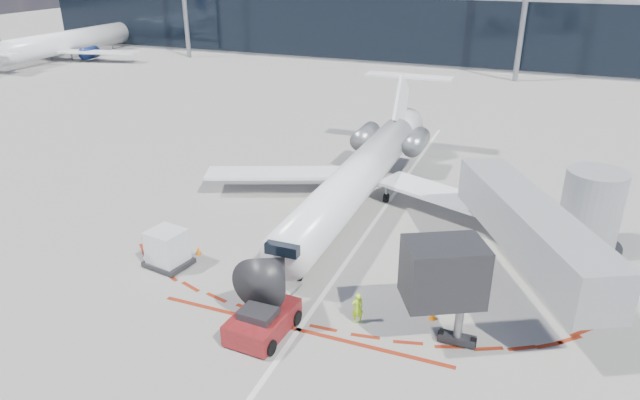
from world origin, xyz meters
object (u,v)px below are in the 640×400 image
at_px(pushback_tug, 263,321).
at_px(ramp_worker, 357,308).
at_px(regional_jet, 361,174).
at_px(uld_container, 167,249).

bearing_deg(pushback_tug, ramp_worker, 35.59).
distance_m(regional_jet, ramp_worker, 13.10).
distance_m(pushback_tug, uld_container, 8.17).
xyz_separation_m(regional_jet, pushback_tug, (0.23, -14.70, -1.68)).
bearing_deg(uld_container, pushback_tug, -15.20).
height_order(regional_jet, uld_container, regional_jet).
bearing_deg(regional_jet, ramp_worker, -72.67).
relative_size(regional_jet, ramp_worker, 17.86).
distance_m(regional_jet, pushback_tug, 14.80).
relative_size(regional_jet, pushback_tug, 4.99).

